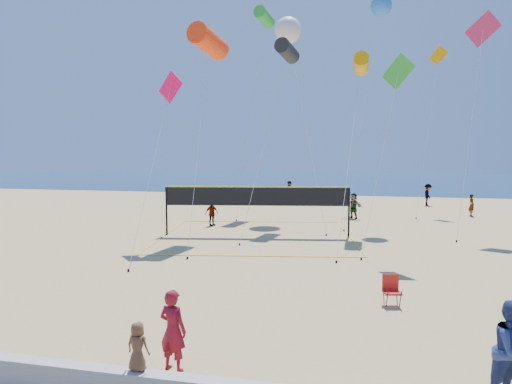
# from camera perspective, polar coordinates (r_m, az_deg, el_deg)

# --- Properties ---
(ground) EXTENTS (120.00, 120.00, 0.00)m
(ground) POSITION_cam_1_polar(r_m,az_deg,el_deg) (11.07, -0.77, -18.21)
(ground) COLOR tan
(ground) RESTS_ON ground
(ocean) EXTENTS (140.00, 50.00, 0.03)m
(ocean) POSITION_cam_1_polar(r_m,az_deg,el_deg) (72.07, 10.73, 1.42)
(ocean) COLOR navy
(ocean) RESTS_ON ground
(woman) EXTENTS (0.68, 0.53, 1.66)m
(woman) POSITION_cam_1_polar(r_m,az_deg,el_deg) (9.61, -10.35, -16.65)
(woman) COLOR maroon
(woman) RESTS_ON ground
(toddler) EXTENTS (0.44, 0.31, 0.85)m
(toddler) POSITION_cam_1_polar(r_m,az_deg,el_deg) (8.53, -14.58, -18.17)
(toddler) COLOR brown
(toddler) RESTS_ON seawall
(far_person_0) EXTENTS (0.83, 0.91, 1.49)m
(far_person_0) POSITION_cam_1_polar(r_m,az_deg,el_deg) (27.29, -5.56, -2.67)
(far_person_0) COLOR gray
(far_person_0) RESTS_ON ground
(far_person_1) EXTENTS (1.52, 1.38, 1.68)m
(far_person_1) POSITION_cam_1_polar(r_m,az_deg,el_deg) (30.74, 12.08, -1.71)
(far_person_1) COLOR gray
(far_person_1) RESTS_ON ground
(far_person_2) EXTENTS (0.43, 0.59, 1.50)m
(far_person_2) POSITION_cam_1_polar(r_m,az_deg,el_deg) (34.55, 25.35, -1.51)
(far_person_2) COLOR gray
(far_person_2) RESTS_ON ground
(far_person_3) EXTENTS (1.07, 0.93, 1.88)m
(far_person_3) POSITION_cam_1_polar(r_m,az_deg,el_deg) (39.81, 4.25, 0.02)
(far_person_3) COLOR gray
(far_person_3) RESTS_ON ground
(far_person_4) EXTENTS (0.74, 1.19, 1.78)m
(far_person_4) POSITION_cam_1_polar(r_m,az_deg,el_deg) (40.09, 20.69, -0.32)
(far_person_4) COLOR gray
(far_person_4) RESTS_ON ground
(camp_chair) EXTENTS (0.55, 0.65, 0.96)m
(camp_chair) POSITION_cam_1_polar(r_m,az_deg,el_deg) (13.86, 16.56, -11.47)
(camp_chair) COLOR red
(camp_chair) RESTS_ON ground
(volleyball_net) EXTENTS (11.22, 11.09, 2.61)m
(volleyball_net) POSITION_cam_1_polar(r_m,az_deg,el_deg) (23.75, 0.10, -1.21)
(volleyball_net) COLOR black
(volleyball_net) RESTS_ON ground
(kite_0) EXTENTS (1.84, 7.50, 10.89)m
(kite_0) POSITION_cam_1_polar(r_m,az_deg,el_deg) (25.22, -5.96, 18.17)
(kite_0) COLOR #FF380D
(kite_0) RESTS_ON ground
(kite_1) EXTENTS (1.75, 8.63, 11.07)m
(kite_1) POSITION_cam_1_polar(r_m,az_deg,el_deg) (28.85, 3.92, 17.16)
(kite_1) COLOR black
(kite_1) RESTS_ON ground
(kite_2) EXTENTS (1.29, 9.23, 9.74)m
(kite_2) POSITION_cam_1_polar(r_m,az_deg,el_deg) (26.62, 13.02, 15.32)
(kite_2) COLOR #D48F02
(kite_2) RESTS_ON ground
(kite_3) EXTENTS (1.47, 6.06, 8.24)m
(kite_3) POSITION_cam_1_polar(r_m,az_deg,el_deg) (22.33, -10.87, 11.72)
(kite_3) COLOR #F60D58
(kite_3) RESTS_ON ground
(kite_4) EXTENTS (2.09, 2.15, 8.51)m
(kite_4) POSITION_cam_1_polar(r_m,az_deg,el_deg) (20.59, 17.13, 13.00)
(kite_4) COLOR green
(kite_4) RESTS_ON ground
(kite_5) EXTENTS (2.72, 4.06, 11.99)m
(kite_5) POSITION_cam_1_polar(r_m,az_deg,el_deg) (28.60, 26.41, 16.92)
(kite_5) COLOR #C72952
(kite_5) RESTS_ON ground
(kite_6) EXTENTS (4.25, 8.79, 13.58)m
(kite_6) POSITION_cam_1_polar(r_m,az_deg,el_deg) (33.10, 4.01, 19.50)
(kite_6) COLOR silver
(kite_6) RESTS_ON ground
(kite_7) EXTENTS (2.78, 5.37, 14.01)m
(kite_7) POSITION_cam_1_polar(r_m,az_deg,el_deg) (31.25, 15.37, 21.52)
(kite_7) COLOR blue
(kite_7) RESTS_ON ground
(kite_8) EXTENTS (1.29, 7.00, 14.84)m
(kite_8) POSITION_cam_1_polar(r_m,az_deg,el_deg) (35.72, 1.05, 20.99)
(kite_8) COLOR green
(kite_8) RESTS_ON ground
(kite_9) EXTENTS (2.54, 5.51, 12.20)m
(kite_9) POSITION_cam_1_polar(r_m,az_deg,el_deg) (36.92, 21.69, 14.27)
(kite_9) COLOR #D48F02
(kite_9) RESTS_ON ground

